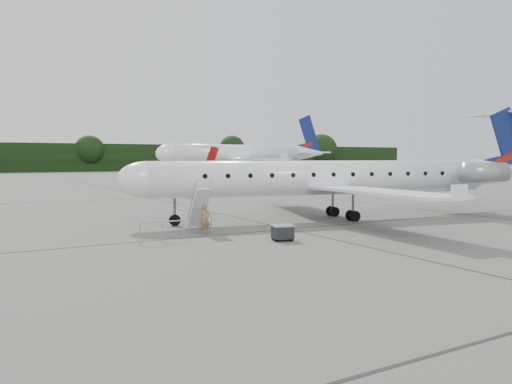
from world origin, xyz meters
TOP-DOWN VIEW (x-y plane):
  - ground at (0.00, 0.00)m, footprint 320.00×320.00m
  - treeline at (0.00, 130.00)m, footprint 260.00×4.00m
  - main_regional_jet at (1.35, 7.40)m, footprint 33.59×26.96m
  - airstair at (-8.03, 6.85)m, footprint 1.31×2.58m
  - passenger at (-8.29, 5.49)m, footprint 0.65×0.50m
  - safety_railing at (-11.10, 4.16)m, footprint 2.20×0.10m
  - baggage_cart at (-5.84, 1.71)m, footprint 1.13×1.00m
  - bg_narrowbody at (26.24, 68.01)m, footprint 38.34×29.12m
  - bg_regional_right at (26.49, 55.67)m, footprint 23.15×16.96m

SIDE VIEW (x-z plane):
  - ground at x=0.00m, z-range 0.00..0.00m
  - baggage_cart at x=-5.84m, z-range 0.00..0.84m
  - safety_railing at x=-11.10m, z-range 0.00..1.00m
  - passenger at x=-8.29m, z-range 0.00..1.60m
  - airstair at x=-8.03m, z-range 0.00..2.41m
  - bg_regional_right at x=26.49m, z-range 0.00..5.96m
  - main_regional_jet at x=1.35m, z-range 0.00..7.69m
  - treeline at x=0.00m, z-range 0.00..8.00m
  - bg_narrowbody at x=26.24m, z-range 0.00..13.00m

